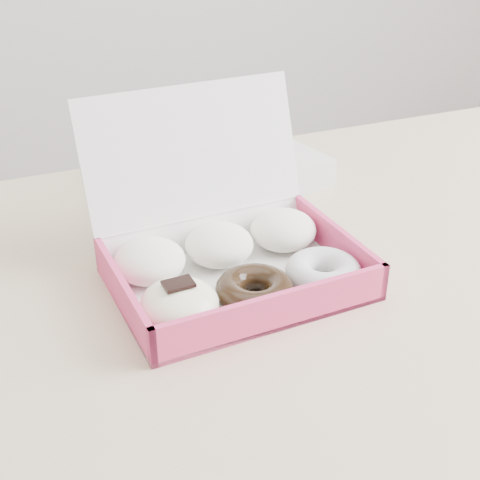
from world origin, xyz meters
name	(u,v)px	position (x,y,z in m)	size (l,w,h in m)	color
table	(371,298)	(0.00, 0.00, 0.67)	(1.20, 0.80, 0.75)	tan
donut_box	(228,255)	(-0.20, 0.01, 0.78)	(0.29, 0.27, 0.20)	white
newspapers	(224,170)	(-0.11, 0.26, 0.77)	(0.27, 0.21, 0.04)	white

